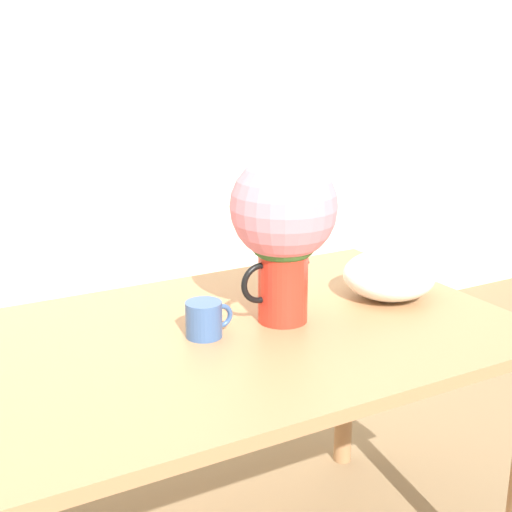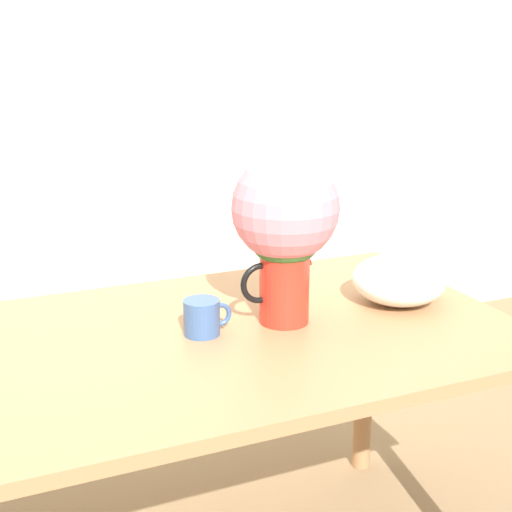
# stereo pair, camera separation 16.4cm
# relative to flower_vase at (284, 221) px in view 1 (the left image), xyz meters

# --- Properties ---
(wall_back) EXTENTS (8.00, 0.05, 2.60)m
(wall_back) POSITION_rel_flower_vase_xyz_m (-0.24, 1.49, 0.32)
(wall_back) COLOR #EDE5CC
(wall_back) RESTS_ON ground_plane
(table) EXTENTS (1.35, 0.85, 0.73)m
(table) POSITION_rel_flower_vase_xyz_m (-0.15, -0.00, -0.35)
(table) COLOR #A3754C
(table) RESTS_ON ground_plane
(flower_vase) EXTENTS (0.25, 0.25, 0.41)m
(flower_vase) POSITION_rel_flower_vase_xyz_m (0.00, 0.00, 0.00)
(flower_vase) COLOR red
(flower_vase) RESTS_ON table
(coffee_mug) EXTENTS (0.11, 0.08, 0.08)m
(coffee_mug) POSITION_rel_flower_vase_xyz_m (-0.20, 0.00, -0.21)
(coffee_mug) COLOR #385689
(coffee_mug) RESTS_ON table
(white_bowl) EXTENTS (0.24, 0.24, 0.12)m
(white_bowl) POSITION_rel_flower_vase_xyz_m (0.33, 0.00, -0.19)
(white_bowl) COLOR white
(white_bowl) RESTS_ON table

